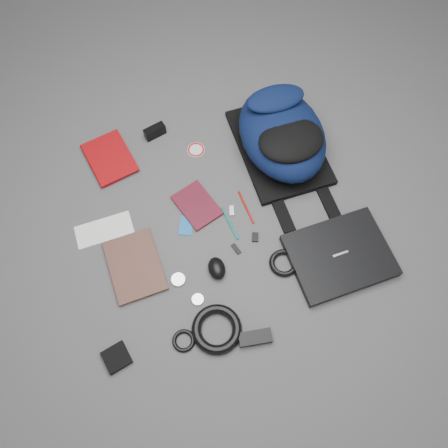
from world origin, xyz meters
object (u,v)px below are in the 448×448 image
object	(u,v)px
power_brick	(255,338)
pouch	(117,358)
backpack	(282,134)
compact_camera	(155,132)
textbook_red	(90,167)
laptop	(339,255)
comic_book	(110,274)
dvd_case	(197,205)
mouse	(217,268)

from	to	relation	value
power_brick	pouch	distance (m)	0.50
backpack	pouch	xyz separation A→B (m)	(-0.87, -0.66, -0.10)
compact_camera	textbook_red	bearing A→B (deg)	-179.18
backpack	pouch	bearing A→B (deg)	-142.99
laptop	compact_camera	size ratio (longest dim) A/B	4.01
laptop	compact_camera	distance (m)	0.96
textbook_red	pouch	world-z (taller)	textbook_red
laptop	textbook_red	distance (m)	1.11
laptop	power_brick	distance (m)	0.46
comic_book	dvd_case	bearing A→B (deg)	22.17
laptop	pouch	bearing A→B (deg)	-174.63
mouse	power_brick	world-z (taller)	mouse
laptop	textbook_red	size ratio (longest dim) A/B	1.59
backpack	mouse	distance (m)	0.63
compact_camera	backpack	bearing A→B (deg)	-39.95
dvd_case	mouse	size ratio (longest dim) A/B	2.10
laptop	pouch	world-z (taller)	laptop
backpack	dvd_case	xyz separation A→B (m)	(-0.43, -0.16, -0.10)
mouse	power_brick	xyz separation A→B (m)	(0.05, -0.29, -0.01)
dvd_case	power_brick	bearing A→B (deg)	-103.58
textbook_red	dvd_case	world-z (taller)	textbook_red
comic_book	textbook_red	bearing A→B (deg)	85.51
pouch	backpack	bearing A→B (deg)	37.17
compact_camera	power_brick	xyz separation A→B (m)	(0.13, -0.98, -0.01)
laptop	power_brick	bearing A→B (deg)	-156.40
textbook_red	dvd_case	xyz separation A→B (m)	(0.39, -0.32, -0.01)
backpack	power_brick	size ratio (longest dim) A/B	4.47
backpack	dvd_case	world-z (taller)	backpack
dvd_case	comic_book	bearing A→B (deg)	-173.73
pouch	dvd_case	bearing A→B (deg)	48.24
backpack	mouse	bearing A→B (deg)	-133.64
mouse	compact_camera	bearing A→B (deg)	97.39
backpack	laptop	distance (m)	0.56
backpack	compact_camera	xyz separation A→B (m)	(-0.50, 0.24, -0.08)
textbook_red	compact_camera	distance (m)	0.32
power_brick	compact_camera	bearing A→B (deg)	105.52
backpack	mouse	world-z (taller)	backpack
pouch	power_brick	bearing A→B (deg)	-9.85
laptop	backpack	bearing A→B (deg)	92.98
textbook_red	mouse	bearing A→B (deg)	-69.49
backpack	laptop	xyz separation A→B (m)	(0.04, -0.55, -0.09)
compact_camera	power_brick	world-z (taller)	compact_camera
dvd_case	pouch	bearing A→B (deg)	-150.22
compact_camera	mouse	distance (m)	0.70
textbook_red	laptop	bearing A→B (deg)	-51.01
backpack	compact_camera	distance (m)	0.56
laptop	textbook_red	xyz separation A→B (m)	(-0.85, 0.70, -0.01)
comic_book	mouse	size ratio (longest dim) A/B	2.94
textbook_red	power_brick	bearing A→B (deg)	-75.74
textbook_red	compact_camera	bearing A→B (deg)	3.77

